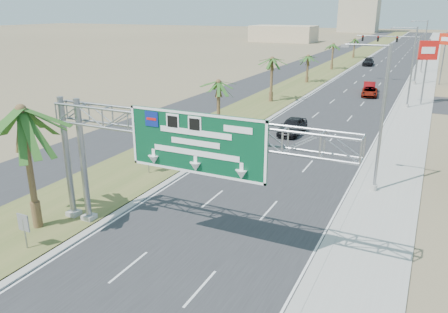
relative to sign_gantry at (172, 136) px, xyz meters
name	(u,v)px	position (x,y,z in m)	size (l,w,h in m)	color
road	(392,60)	(1.06, 100.07, -6.05)	(12.00, 300.00, 0.02)	#28282B
sidewalk_right	(430,62)	(9.56, 100.07, -6.01)	(4.00, 300.00, 0.10)	#9E9B93
median_grass	(351,58)	(-8.94, 100.07, -6.00)	(7.00, 300.00, 0.12)	#4F5E29
opposing_road	(324,57)	(-15.94, 100.07, -6.05)	(8.00, 300.00, 0.02)	#28282B
sign_gantry	(172,136)	(0.00, 0.00, 0.00)	(16.75, 1.24, 7.50)	gray
palm_near	(21,111)	(-8.14, -1.93, 0.87)	(5.70, 5.70, 8.35)	brown
palm_row_b	(218,83)	(-8.44, 22.07, -1.16)	(3.99, 3.99, 5.95)	brown
palm_row_c	(272,60)	(-8.44, 38.07, -0.39)	(3.99, 3.99, 6.75)	brown
palm_row_d	(308,57)	(-8.44, 56.07, -1.64)	(3.99, 3.99, 5.45)	brown
palm_row_e	(333,45)	(-8.44, 75.07, -0.97)	(3.99, 3.99, 6.15)	brown
palm_row_f	(355,39)	(-8.44, 100.07, -1.35)	(3.99, 3.99, 5.75)	brown
streetlight_near	(378,126)	(8.36, 12.07, -1.36)	(3.27, 0.44, 10.00)	gray
streetlight_mid	(410,71)	(8.36, 42.07, -1.36)	(3.27, 0.44, 10.00)	gray
streetlight_far	(423,49)	(8.36, 78.07, -1.36)	(3.27, 0.44, 10.00)	gray
signal_mast	(405,55)	(6.23, 62.05, -1.21)	(10.28, 0.71, 8.00)	gray
median_signback_a	(24,225)	(-6.74, -3.93, -4.61)	(0.75, 0.08, 2.08)	gray
median_signback_b	(148,156)	(-7.44, 8.07, -4.61)	(0.75, 0.08, 2.08)	gray
building_distant_left	(284,34)	(-43.94, 150.07, -3.06)	(24.00, 14.00, 6.00)	tan
car_left_lane	(293,126)	(-0.94, 23.73, -5.22)	(1.98, 4.93, 1.68)	black
car_mid_lane	(369,87)	(2.54, 51.24, -5.27)	(1.68, 4.80, 1.58)	maroon
car_right_lane	(370,92)	(3.06, 48.02, -5.41)	(2.15, 4.66, 1.30)	gray
car_far	(368,62)	(-2.69, 85.89, -5.25)	(2.25, 5.54, 1.61)	black
pole_sign_red_near	(428,54)	(10.06, 45.14, 0.53)	(2.33, 1.19, 8.44)	gray
pole_sign_red_far	(445,43)	(12.06, 64.01, 0.66)	(2.15, 1.10, 8.50)	gray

